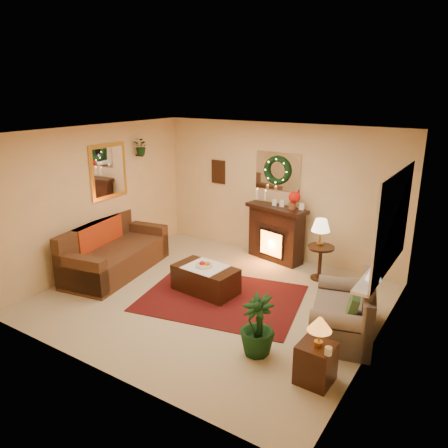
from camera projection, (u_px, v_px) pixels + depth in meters
The scene contains 31 objects.
floor at pixel (212, 298), 6.96m from camera, with size 5.00×5.00×0.00m, color beige.
ceiling at pixel (211, 133), 6.18m from camera, with size 5.00×5.00×0.00m, color white.
wall_back at pixel (278, 192), 8.37m from camera, with size 5.00×5.00×0.00m, color #EFD88C.
wall_front at pixel (95, 271), 4.76m from camera, with size 5.00×5.00×0.00m, color #EFD88C.
wall_left at pixel (97, 198), 7.86m from camera, with size 4.50×4.50×0.00m, color #EFD88C.
wall_right at pixel (382, 253), 5.27m from camera, with size 4.50×4.50×0.00m, color #EFD88C.
area_rug at pixel (221, 298), 6.95m from camera, with size 2.44×1.83×0.01m, color maroon.
sofa at pixel (116, 250), 7.83m from camera, with size 0.93×2.12×0.91m, color #4B2A1F.
red_throw at pixel (121, 245), 7.98m from camera, with size 0.74×1.20×0.02m, color #E84F26.
fireplace at pixel (276, 232), 8.38m from camera, with size 1.09×0.35×1.00m, color black.
poinsettia at pixel (295, 197), 7.95m from camera, with size 0.22×0.22×0.22m, color red.
mantel_candle_a at pixel (257, 194), 8.35m from camera, with size 0.06×0.06×0.19m, color white.
mantel_candle_b at pixel (266, 195), 8.26m from camera, with size 0.06×0.06×0.17m, color #F7F0CC.
mantel_mirror at pixel (278, 171), 8.23m from camera, with size 0.92×0.02×0.72m, color white.
wreath at pixel (277, 170), 8.20m from camera, with size 0.55×0.55×0.11m, color #194719.
wall_art at pixel (218, 172), 8.98m from camera, with size 0.32×0.03×0.48m, color #381E11.
gold_mirror at pixel (108, 171), 7.95m from camera, with size 0.03×0.84×1.00m, color gold.
hanging_plant at pixel (142, 155), 8.42m from camera, with size 0.33×0.28×0.36m, color #194719.
loveseat at pixel (343, 305), 5.86m from camera, with size 0.77×1.33×0.77m, color #827156.
window_frame at pixel (393, 222), 5.65m from camera, with size 0.03×1.86×1.36m, color white.
window_glass at pixel (392, 222), 5.66m from camera, with size 0.02×1.70×1.22m, color black.
window_sill at pixel (379, 269), 5.91m from camera, with size 0.22×1.86×0.04m, color white.
mini_tree at pixel (375, 269), 5.47m from camera, with size 0.20×0.20×0.30m, color white.
sill_plant at pixel (392, 239), 6.41m from camera, with size 0.27×0.22×0.50m, color #15340F.
side_table_round at pixel (320, 261), 7.57m from camera, with size 0.46×0.46×0.60m, color #513221.
lamp_cream at pixel (321, 230), 7.45m from camera, with size 0.32×0.32×0.49m, color #FFE7AB.
end_table_square at pixel (316, 361), 4.92m from camera, with size 0.39×0.39×0.48m, color #3E2518.
lamp_tiffany at pixel (320, 325), 4.75m from camera, with size 0.27×0.27×0.40m, color orange.
coffee_table at pixel (206, 280), 7.12m from camera, with size 1.04×0.57×0.44m, color black.
fruit_bowl at pixel (204, 266), 7.05m from camera, with size 0.28×0.28×0.06m, color beige.
floor_palm at pixel (257, 322), 5.39m from camera, with size 1.33×1.33×2.38m, color black.
Camera 1 is at (3.56, -5.18, 3.22)m, focal length 35.00 mm.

